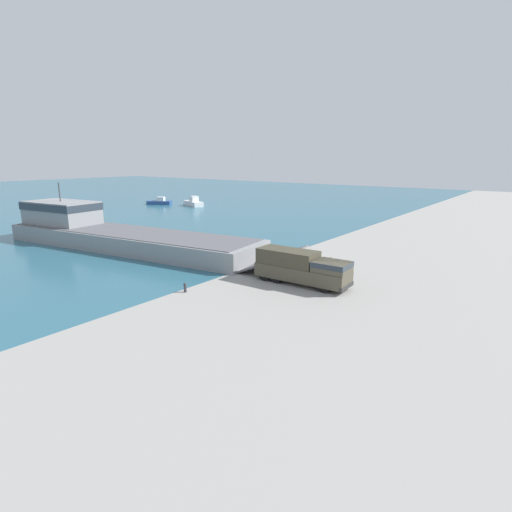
# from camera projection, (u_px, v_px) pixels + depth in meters

# --- Properties ---
(ground_plane) EXTENTS (240.00, 240.00, 0.00)m
(ground_plane) POSITION_uv_depth(u_px,v_px,m) (297.00, 281.00, 34.45)
(ground_plane) COLOR gray
(landing_craft) EXTENTS (12.33, 38.93, 7.31)m
(landing_craft) POSITION_uv_depth(u_px,v_px,m) (110.00, 231.00, 48.10)
(landing_craft) COLOR gray
(landing_craft) RESTS_ON ground_plane
(military_truck) EXTENTS (2.67, 8.26, 2.79)m
(military_truck) POSITION_uv_depth(u_px,v_px,m) (302.00, 267.00, 33.32)
(military_truck) COLOR #4C4738
(military_truck) RESTS_ON ground_plane
(soldier_on_ramp) EXTENTS (0.49, 0.47, 1.83)m
(soldier_on_ramp) POSITION_uv_depth(u_px,v_px,m) (331.00, 265.00, 35.43)
(soldier_on_ramp) COLOR #475638
(soldier_on_ramp) RESTS_ON ground_plane
(moored_boat_a) EXTENTS (4.97, 5.78, 1.70)m
(moored_boat_a) POSITION_uv_depth(u_px,v_px,m) (160.00, 202.00, 91.51)
(moored_boat_a) COLOR navy
(moored_boat_a) RESTS_ON ground_plane
(moored_boat_b) EXTENTS (4.07, 6.46, 2.20)m
(moored_boat_b) POSITION_uv_depth(u_px,v_px,m) (193.00, 203.00, 88.33)
(moored_boat_b) COLOR white
(moored_boat_b) RESTS_ON ground_plane
(mooring_bollard) EXTENTS (0.26, 0.26, 0.77)m
(mooring_bollard) POSITION_uv_depth(u_px,v_px,m) (185.00, 287.00, 31.50)
(mooring_bollard) COLOR #333338
(mooring_bollard) RESTS_ON ground_plane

